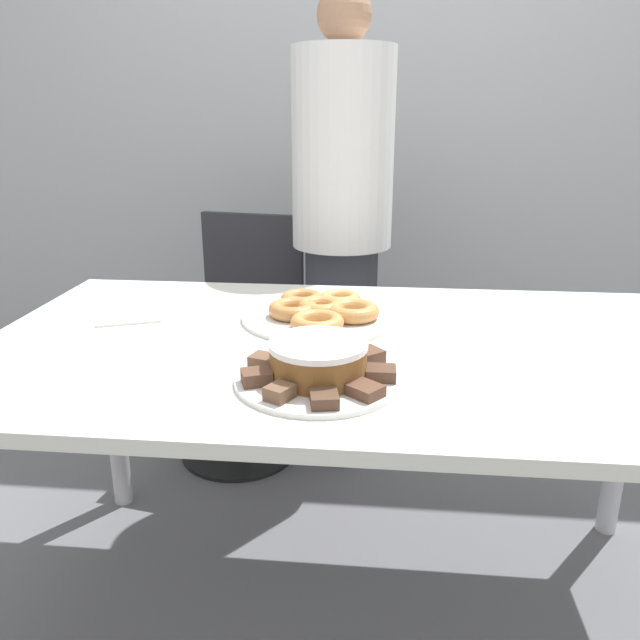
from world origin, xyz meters
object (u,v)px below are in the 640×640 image
office_chair_left (241,345)px  napkin (129,316)px  frosted_cake (318,359)px  plate_donuts (321,316)px  plate_cake (318,379)px  person_standing (342,232)px

office_chair_left → napkin: bearing=-89.6°
office_chair_left → frosted_cake: bearing=-59.4°
plate_donuts → office_chair_left: bearing=118.8°
office_chair_left → plate_cake: office_chair_left is taller
plate_cake → frosted_cake: bearing=180.0°
plate_cake → plate_donuts: same height
plate_donuts → frosted_cake: frosted_cake is taller
person_standing → frosted_cake: (0.02, -1.03, -0.05)m
plate_donuts → person_standing: bearing=89.3°
plate_donuts → plate_cake: bearing=-85.3°
frosted_cake → person_standing: bearing=91.3°
person_standing → plate_donuts: bearing=-90.7°
frosted_cake → napkin: 0.62m
plate_donuts → napkin: 0.49m
plate_cake → frosted_cake: 0.04m
napkin → plate_donuts: bearing=5.1°
napkin → office_chair_left: bearing=80.5°
office_chair_left → plate_cake: bearing=-59.4°
frosted_cake → napkin: frosted_cake is taller
office_chair_left → person_standing: bearing=7.8°
office_chair_left → plate_donuts: 0.83m
plate_cake → frosted_cake: (-0.00, 0.00, 0.04)m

